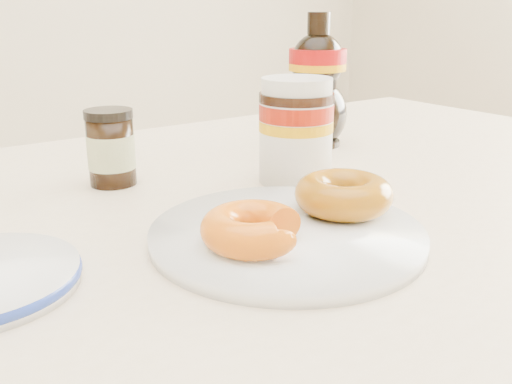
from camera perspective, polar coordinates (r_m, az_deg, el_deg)
dining_table at (r=0.67m, az=1.35°, el=-7.75°), size 1.40×0.90×0.75m
plate at (r=0.54m, az=3.11°, el=-4.20°), size 0.26×0.26×0.01m
donut_bitten at (r=0.49m, az=-0.36°, el=-3.67°), size 0.11×0.11×0.03m
donut_whole at (r=0.58m, az=8.76°, el=-0.21°), size 0.12×0.12×0.04m
nutella_jar at (r=0.71m, az=4.02°, el=6.55°), size 0.09×0.09×0.13m
syrup_bottle at (r=0.90m, az=6.11°, el=11.00°), size 0.12×0.11×0.20m
dark_jar at (r=0.72m, az=-14.30°, el=4.25°), size 0.06×0.06×0.09m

